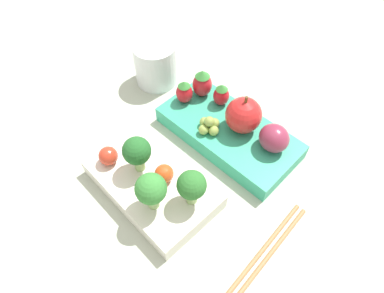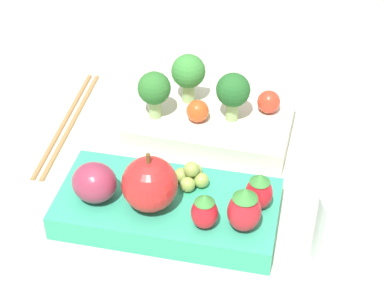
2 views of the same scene
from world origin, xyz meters
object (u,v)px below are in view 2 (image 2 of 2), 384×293
(broccoli_floret_1, at_px, (233,92))
(strawberry_0, at_px, (259,191))
(apple, at_px, (150,184))
(drinking_cup, at_px, (356,229))
(strawberry_2, at_px, (204,211))
(plum, at_px, (94,183))
(grape_cluster, at_px, (191,176))
(bento_box_fruit, at_px, (168,208))
(strawberry_1, at_px, (244,209))
(chopsticks_pair, at_px, (68,121))
(broccoli_floret_2, at_px, (154,90))
(broccoli_floret_0, at_px, (188,73))
(cherry_tomato_1, at_px, (269,102))
(bento_box_savoury, at_px, (213,125))
(cherry_tomato_0, at_px, (198,111))

(broccoli_floret_1, height_order, strawberry_0, broccoli_floret_1)
(apple, bearing_deg, drinking_cup, 8.04)
(strawberry_0, relative_size, strawberry_2, 1.04)
(plum, relative_size, grape_cluster, 1.21)
(bento_box_fruit, xyz_separation_m, strawberry_0, (0.09, 0.02, 0.03))
(strawberry_1, distance_m, chopsticks_pair, 0.28)
(strawberry_1, bearing_deg, broccoli_floret_2, 137.66)
(broccoli_floret_0, height_order, strawberry_0, broccoli_floret_0)
(bento_box_fruit, xyz_separation_m, drinking_cup, (0.18, 0.01, 0.02))
(strawberry_1, height_order, chopsticks_pair, strawberry_1)
(broccoli_floret_0, relative_size, strawberry_0, 1.48)
(cherry_tomato_1, relative_size, chopsticks_pair, 0.13)
(bento_box_savoury, relative_size, broccoli_floret_1, 3.30)
(strawberry_1, bearing_deg, bento_box_savoury, 118.25)
(broccoli_floret_0, height_order, apple, apple)
(bento_box_savoury, xyz_separation_m, cherry_tomato_1, (0.06, 0.03, 0.03))
(drinking_cup, height_order, chopsticks_pair, drinking_cup)
(broccoli_floret_0, relative_size, drinking_cup, 0.80)
(strawberry_1, bearing_deg, broccoli_floret_1, 111.33)
(cherry_tomato_1, distance_m, grape_cluster, 0.15)
(apple, distance_m, strawberry_2, 0.06)
(bento_box_fruit, height_order, strawberry_1, strawberry_1)
(bento_box_fruit, bearing_deg, apple, -129.96)
(broccoli_floret_1, relative_size, broccoli_floret_2, 1.03)
(strawberry_1, bearing_deg, strawberry_2, -162.96)
(broccoli_floret_2, height_order, cherry_tomato_1, broccoli_floret_2)
(broccoli_floret_0, relative_size, broccoli_floret_1, 1.03)
(strawberry_1, relative_size, strawberry_2, 1.24)
(broccoli_floret_1, relative_size, strawberry_1, 1.20)
(strawberry_0, height_order, plum, same)
(plum, bearing_deg, chopsticks_pair, 129.75)
(broccoli_floret_1, bearing_deg, cherry_tomato_1, 38.95)
(cherry_tomato_1, distance_m, plum, 0.23)
(broccoli_floret_0, distance_m, drinking_cup, 0.27)
(strawberry_0, xyz_separation_m, grape_cluster, (-0.07, 0.01, -0.01))
(apple, relative_size, chopsticks_pair, 0.31)
(bento_box_fruit, relative_size, plum, 5.20)
(apple, distance_m, chopsticks_pair, 0.21)
(broccoli_floret_2, distance_m, strawberry_0, 0.18)
(strawberry_2, bearing_deg, cherry_tomato_0, 112.33)
(bento_box_fruit, height_order, broccoli_floret_2, broccoli_floret_2)
(bento_box_savoury, relative_size, cherry_tomato_1, 7.23)
(apple, xyz_separation_m, plum, (-0.05, -0.01, -0.01))
(bento_box_savoury, distance_m, strawberry_2, 0.18)
(strawberry_0, distance_m, plum, 0.16)
(grape_cluster, distance_m, drinking_cup, 0.17)
(broccoli_floret_2, xyz_separation_m, chopsticks_pair, (-0.11, -0.02, -0.06))
(bento_box_savoury, distance_m, plum, 0.18)
(cherry_tomato_0, bearing_deg, cherry_tomato_1, 32.46)
(bento_box_fruit, relative_size, apple, 3.63)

